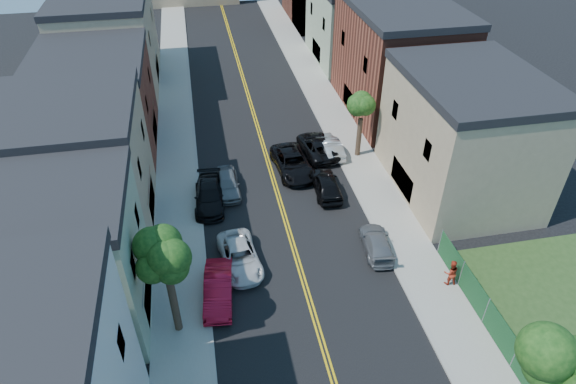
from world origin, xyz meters
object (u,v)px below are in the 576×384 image
white_pickup (240,256)px  pedestrian_right (451,273)px  grey_car_left (228,184)px  silver_car_right (329,146)px  dark_car_right_far (317,146)px  grey_car_right (377,243)px  black_suv_lane (293,163)px  red_sedan (218,289)px  black_car_left (209,195)px  black_car_right (326,184)px

white_pickup → pedestrian_right: (12.73, -4.35, 0.37)m
pedestrian_right → grey_car_left: bearing=-38.4°
silver_car_right → dark_car_right_far: size_ratio=0.83×
white_pickup → pedestrian_right: pedestrian_right is taller
grey_car_right → pedestrian_right: bearing=137.9°
black_suv_lane → grey_car_right: bearing=-75.5°
red_sedan → grey_car_right: red_sedan is taller
grey_car_left → silver_car_right: bearing=22.7°
black_car_left → grey_car_right: bearing=-30.7°
grey_car_left → dark_car_right_far: (8.29, 4.12, 0.01)m
grey_car_left → black_suv_lane: black_suv_lane is taller
grey_car_left → pedestrian_right: size_ratio=2.39×
white_pickup → grey_car_left: size_ratio=1.15×
silver_car_right → pedestrian_right: 16.95m
grey_car_left → silver_car_right: 10.09m
black_car_left → silver_car_right: bearing=29.6°
grey_car_right → dark_car_right_far: 12.91m
black_car_right → red_sedan: bearing=47.4°
white_pickup → grey_car_left: 8.32m
grey_car_left → grey_car_right: 12.77m
white_pickup → grey_car_right: 9.31m
black_car_left → red_sedan: bearing=-86.8°
black_car_right → dark_car_right_far: 5.81m
red_sedan → white_pickup: (1.62, 2.63, -0.08)m
black_car_left → dark_car_right_far: 11.23m
silver_car_right → black_suv_lane: (-3.69, -2.12, 0.06)m
black_car_left → silver_car_right: black_car_left is taller
white_pickup → silver_car_right: (9.30, 12.25, 0.05)m
red_sedan → black_car_left: bearing=95.7°
black_suv_lane → pedestrian_right: pedestrian_right is taller
grey_car_right → pedestrian_right: size_ratio=2.36×
red_sedan → black_suv_lane: bearing=66.7°
black_car_left → dark_car_right_far: (9.82, 5.44, -0.01)m
red_sedan → silver_car_right: bearing=59.9°
silver_car_right → red_sedan: bearing=49.8°
black_car_right → pedestrian_right: (5.13, -11.03, 0.26)m
grey_car_right → black_car_left: bearing=-27.7°
silver_car_right → dark_car_right_far: (-1.01, 0.20, 0.01)m
red_sedan → black_suv_lane: black_suv_lane is taller
grey_car_right → red_sedan: bearing=18.2°
silver_car_right → grey_car_left: bearing=18.9°
red_sedan → grey_car_right: 11.14m
grey_car_right → black_car_right: (-1.70, 7.11, 0.18)m
white_pickup → silver_car_right: silver_car_right is taller
grey_car_left → black_car_left: 2.02m
red_sedan → dark_car_right_far: red_sedan is taller
dark_car_right_far → black_suv_lane: size_ratio=0.94×
black_car_right → silver_car_right: black_car_right is taller
red_sedan → black_suv_lane: (7.22, 12.76, 0.03)m
white_pickup → black_car_right: (7.60, 6.68, 0.10)m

